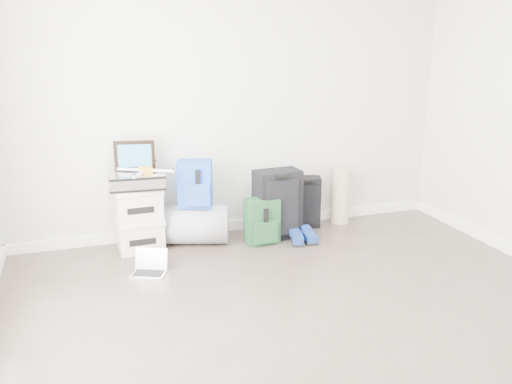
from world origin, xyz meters
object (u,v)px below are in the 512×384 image
object	(u,v)px
boxes_stack	(140,219)
large_suitcase	(277,204)
duffel_bag	(196,224)
laptop	(150,268)
briefcase	(137,180)
carry_on	(304,202)

from	to	relation	value
boxes_stack	large_suitcase	size ratio (longest dim) A/B	0.88
boxes_stack	duffel_bag	world-z (taller)	boxes_stack
boxes_stack	large_suitcase	world-z (taller)	large_suitcase
boxes_stack	laptop	xyz separation A→B (m)	(0.00, -0.57, -0.26)
briefcase	laptop	world-z (taller)	briefcase
briefcase	carry_on	distance (m)	1.79
boxes_stack	duffel_bag	size ratio (longest dim) A/B	0.99
carry_on	laptop	xyz separation A→B (m)	(-1.73, -0.69, -0.22)
laptop	briefcase	bearing A→B (deg)	115.08
large_suitcase	carry_on	world-z (taller)	large_suitcase
briefcase	duffel_bag	world-z (taller)	briefcase
laptop	duffel_bag	bearing A→B (deg)	71.40
carry_on	boxes_stack	bearing A→B (deg)	-157.61
boxes_stack	large_suitcase	bearing A→B (deg)	-6.51
briefcase	laptop	bearing A→B (deg)	-85.42
large_suitcase	carry_on	xyz separation A→B (m)	(0.39, 0.23, -0.08)
briefcase	carry_on	world-z (taller)	briefcase
large_suitcase	laptop	xyz separation A→B (m)	(-1.34, -0.46, -0.30)
carry_on	large_suitcase	bearing A→B (deg)	-131.29
briefcase	laptop	xyz separation A→B (m)	(0.00, -0.57, -0.64)
duffel_bag	carry_on	xyz separation A→B (m)	(1.20, 0.13, 0.08)
briefcase	duffel_bag	xyz separation A→B (m)	(0.54, -0.00, -0.49)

